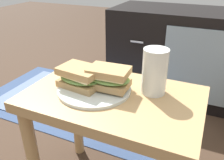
{
  "coord_description": "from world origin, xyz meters",
  "views": [
    {
      "loc": [
        0.26,
        -0.59,
        0.83
      ],
      "look_at": [
        -0.0,
        0.0,
        0.51
      ],
      "focal_mm": 37.3,
      "sensor_mm": 36.0,
      "label": 1
    }
  ],
  "objects_px": {
    "sandwich_front": "(80,77)",
    "beer_glass": "(155,72)",
    "tv_cabinet": "(185,54)",
    "plate": "(95,88)",
    "sandwich_back": "(109,78)"
  },
  "relations": [
    {
      "from": "sandwich_front",
      "to": "beer_glass",
      "type": "xyz_separation_m",
      "value": [
        0.23,
        0.07,
        0.03
      ]
    },
    {
      "from": "sandwich_front",
      "to": "beer_glass",
      "type": "distance_m",
      "value": 0.24
    },
    {
      "from": "tv_cabinet",
      "to": "beer_glass",
      "type": "distance_m",
      "value": 0.91
    },
    {
      "from": "plate",
      "to": "tv_cabinet",
      "type": "bearing_deg",
      "value": 79.79
    },
    {
      "from": "sandwich_front",
      "to": "sandwich_back",
      "type": "height_order",
      "value": "sandwich_back"
    },
    {
      "from": "sandwich_front",
      "to": "tv_cabinet",
      "type": "bearing_deg",
      "value": 77.21
    },
    {
      "from": "plate",
      "to": "beer_glass",
      "type": "bearing_deg",
      "value": 19.33
    },
    {
      "from": "plate",
      "to": "sandwich_front",
      "type": "relative_size",
      "value": 1.55
    },
    {
      "from": "sandwich_back",
      "to": "tv_cabinet",
      "type": "bearing_deg",
      "value": 82.47
    },
    {
      "from": "tv_cabinet",
      "to": "sandwich_front",
      "type": "bearing_deg",
      "value": -102.79
    },
    {
      "from": "tv_cabinet",
      "to": "sandwich_back",
      "type": "bearing_deg",
      "value": -97.53
    },
    {
      "from": "plate",
      "to": "sandwich_back",
      "type": "relative_size",
      "value": 1.73
    },
    {
      "from": "tv_cabinet",
      "to": "plate",
      "type": "height_order",
      "value": "tv_cabinet"
    },
    {
      "from": "plate",
      "to": "beer_glass",
      "type": "height_order",
      "value": "beer_glass"
    },
    {
      "from": "plate",
      "to": "beer_glass",
      "type": "relative_size",
      "value": 1.65
    }
  ]
}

